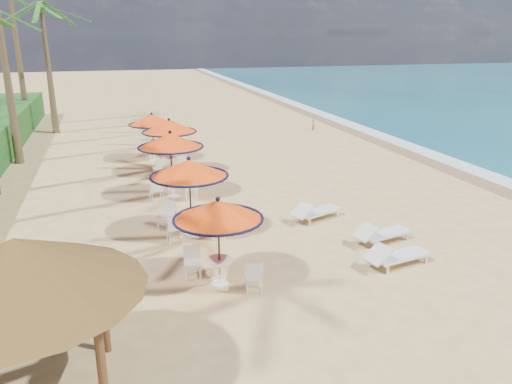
# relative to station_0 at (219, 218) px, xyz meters

# --- Properties ---
(ground) EXTENTS (160.00, 160.00, 0.00)m
(ground) POSITION_rel_station_0_xyz_m (4.66, 0.27, -1.82)
(ground) COLOR tan
(ground) RESTS_ON ground
(foam_strip) EXTENTS (1.20, 140.00, 0.04)m
(foam_strip) POSITION_rel_station_0_xyz_m (13.96, 10.27, -1.82)
(foam_strip) COLOR white
(foam_strip) RESTS_ON ground
(wetsand_band) EXTENTS (1.40, 140.00, 0.02)m
(wetsand_band) POSITION_rel_station_0_xyz_m (13.06, 10.27, -1.82)
(wetsand_band) COLOR olive
(wetsand_band) RESTS_ON ground
(station_0) EXTENTS (2.29, 2.29, 2.39)m
(station_0) POSITION_rel_station_0_xyz_m (0.00, 0.00, 0.00)
(station_0) COLOR black
(station_0) RESTS_ON ground
(station_1) EXTENTS (2.49, 2.49, 2.59)m
(station_1) POSITION_rel_station_0_xyz_m (-0.19, 3.53, 0.07)
(station_1) COLOR black
(station_1) RESTS_ON ground
(station_2) EXTENTS (2.56, 2.70, 2.67)m
(station_2) POSITION_rel_station_0_xyz_m (-0.23, 7.63, 0.13)
(station_2) COLOR black
(station_2) RESTS_ON ground
(station_3) EXTENTS (2.48, 2.49, 2.59)m
(station_3) POSITION_rel_station_0_xyz_m (0.12, 11.06, 0.07)
(station_3) COLOR black
(station_3) RESTS_ON ground
(station_4) EXTENTS (2.36, 2.36, 2.46)m
(station_4) POSITION_rel_station_0_xyz_m (-0.30, 13.97, -0.03)
(station_4) COLOR black
(station_4) RESTS_ON ground
(lounger_near) EXTENTS (2.08, 0.99, 0.72)m
(lounger_near) POSITION_rel_station_0_xyz_m (4.91, -0.35, -1.49)
(lounger_near) COLOR white
(lounger_near) RESTS_ON ground
(lounger_mid) EXTENTS (2.05, 1.05, 0.70)m
(lounger_mid) POSITION_rel_station_0_xyz_m (5.34, 1.21, -1.49)
(lounger_mid) COLOR white
(lounger_mid) RESTS_ON ground
(lounger_far) EXTENTS (2.05, 1.31, 0.70)m
(lounger_far) POSITION_rel_station_0_xyz_m (4.15, 3.61, -1.49)
(lounger_far) COLOR white
(lounger_far) RESTS_ON ground
(palapa) EXTENTS (4.09, 4.09, 3.12)m
(palapa) POSITION_rel_station_0_xyz_m (-4.01, -3.32, 0.80)
(palapa) COLOR brown
(palapa) RESTS_ON ground
(palm_6) EXTENTS (5.00, 5.00, 7.91)m
(palm_6) POSITION_rel_station_0_xyz_m (-5.84, 23.14, 5.37)
(palm_6) COLOR brown
(palm_6) RESTS_ON ground
(person) EXTENTS (0.22, 0.32, 0.84)m
(person) POSITION_rel_station_0_xyz_m (10.48, 18.99, -1.40)
(person) COLOR #8C5947
(person) RESTS_ON ground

